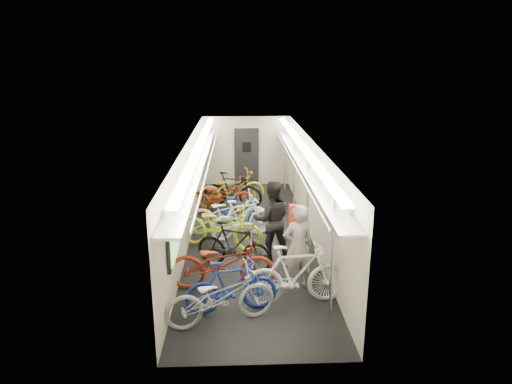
{
  "coord_description": "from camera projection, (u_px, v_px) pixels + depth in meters",
  "views": [
    {
      "loc": [
        -0.3,
        -10.67,
        4.29
      ],
      "look_at": [
        0.13,
        0.05,
        1.15
      ],
      "focal_mm": 32.0,
      "sensor_mm": 36.0,
      "label": 1
    }
  ],
  "objects": [
    {
      "name": "train_car_shell",
      "position": [
        236.0,
        166.0,
        11.65
      ],
      "size": [
        10.0,
        10.0,
        10.0
      ],
      "color": "black",
      "rests_on": "ground"
    },
    {
      "name": "bicycle_0",
      "position": [
        221.0,
        297.0,
        7.57
      ],
      "size": [
        1.99,
        1.17,
        0.99
      ],
      "primitive_type": "imported",
      "rotation": [
        0.0,
        0.0,
        1.87
      ],
      "color": "#A5A5A9",
      "rests_on": "ground"
    },
    {
      "name": "bicycle_1",
      "position": [
        231.0,
        287.0,
        7.91
      ],
      "size": [
        1.69,
        0.72,
        0.98
      ],
      "primitive_type": "imported",
      "rotation": [
        0.0,
        0.0,
        1.74
      ],
      "color": "#1B35A2",
      "rests_on": "ground"
    },
    {
      "name": "bicycle_2",
      "position": [
        222.0,
        263.0,
        8.7
      ],
      "size": [
        2.09,
        0.81,
        1.08
      ],
      "primitive_type": "imported",
      "rotation": [
        0.0,
        0.0,
        1.52
      ],
      "color": "maroon",
      "rests_on": "ground"
    },
    {
      "name": "bicycle_3",
      "position": [
        234.0,
        246.0,
        9.57
      ],
      "size": [
        1.77,
        1.13,
        1.03
      ],
      "primitive_type": "imported",
      "rotation": [
        0.0,
        0.0,
        1.16
      ],
      "color": "black",
      "rests_on": "ground"
    },
    {
      "name": "bicycle_4",
      "position": [
        220.0,
        226.0,
        10.63
      ],
      "size": [
        2.22,
        1.42,
        1.1
      ],
      "primitive_type": "imported",
      "rotation": [
        0.0,
        0.0,
        1.21
      ],
      "color": "#E0F517",
      "rests_on": "ground"
    },
    {
      "name": "bicycle_5",
      "position": [
        242.0,
        218.0,
        11.23
      ],
      "size": [
        1.73,
        1.13,
        1.01
      ],
      "primitive_type": "imported",
      "rotation": [
        0.0,
        0.0,
        2.0
      ],
      "color": "white",
      "rests_on": "ground"
    },
    {
      "name": "bicycle_6",
      "position": [
        228.0,
        213.0,
        11.5
      ],
      "size": [
        2.13,
        0.92,
        1.09
      ],
      "primitive_type": "imported",
      "rotation": [
        0.0,
        0.0,
        1.67
      ],
      "color": "silver",
      "rests_on": "ground"
    },
    {
      "name": "bicycle_7",
      "position": [
        240.0,
        214.0,
        11.63
      ],
      "size": [
        1.65,
        0.68,
        0.97
      ],
      "primitive_type": "imported",
      "rotation": [
        0.0,
        0.0,
        1.72
      ],
      "color": "#1C43A8",
      "rests_on": "ground"
    },
    {
      "name": "bicycle_8",
      "position": [
        221.0,
        196.0,
        12.96
      ],
      "size": [
        2.02,
        0.72,
        1.06
      ],
      "primitive_type": "imported",
      "rotation": [
        0.0,
        0.0,
        1.56
      ],
      "color": "maroon",
      "rests_on": "ground"
    },
    {
      "name": "bicycle_9",
      "position": [
        233.0,
        190.0,
        13.56
      ],
      "size": [
        1.87,
        0.93,
        1.08
      ],
      "primitive_type": "imported",
      "rotation": [
        0.0,
        0.0,
        1.32
      ],
      "color": "black",
      "rests_on": "ground"
    },
    {
      "name": "bicycle_10",
      "position": [
        231.0,
        188.0,
        13.67
      ],
      "size": [
        2.22,
        1.31,
        1.1
      ],
      "primitive_type": "imported",
      "rotation": [
        0.0,
        0.0,
        1.86
      ],
      "color": "gold",
      "rests_on": "ground"
    },
    {
      "name": "bicycle_11",
      "position": [
        296.0,
        275.0,
        8.16
      ],
      "size": [
        1.96,
        0.74,
        1.15
      ],
      "primitive_type": "imported",
      "rotation": [
        0.0,
        0.0,
        1.68
      ],
      "color": "white",
      "rests_on": "ground"
    },
    {
      "name": "passenger_near",
      "position": [
        298.0,
        247.0,
        8.67
      ],
      "size": [
        0.7,
        0.55,
        1.69
      ],
      "primitive_type": "imported",
      "rotation": [
        0.0,
        0.0,
        3.4
      ],
      "color": "gray",
      "rests_on": "ground"
    },
    {
      "name": "passenger_mid",
      "position": [
        272.0,
        220.0,
        10.04
      ],
      "size": [
        0.89,
        0.71,
        1.76
      ],
      "primitive_type": "imported",
      "rotation": [
        0.0,
        0.0,
        3.19
      ],
      "color": "black",
      "rests_on": "ground"
    },
    {
      "name": "backpack",
      "position": [
        295.0,
        214.0,
        9.2
      ],
      "size": [
        0.28,
        0.19,
        0.38
      ],
      "primitive_type": "cube",
      "rotation": [
        0.0,
        0.0,
        -0.19
      ],
      "color": "#B52A12",
      "rests_on": "passenger_near"
    }
  ]
}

